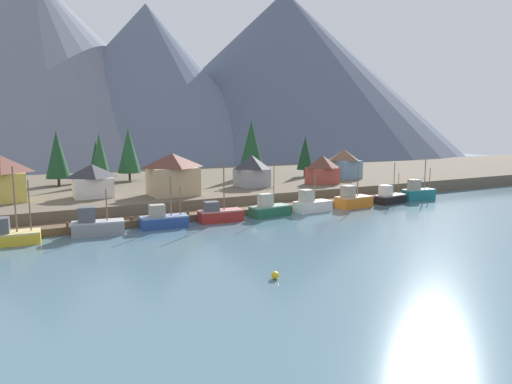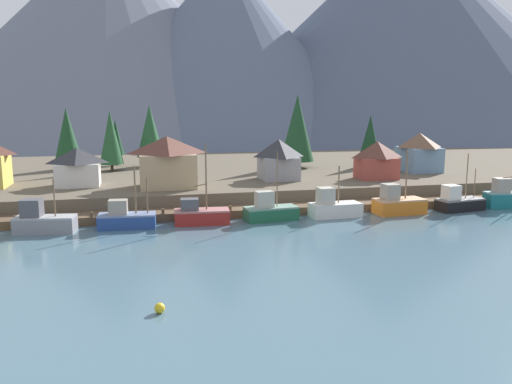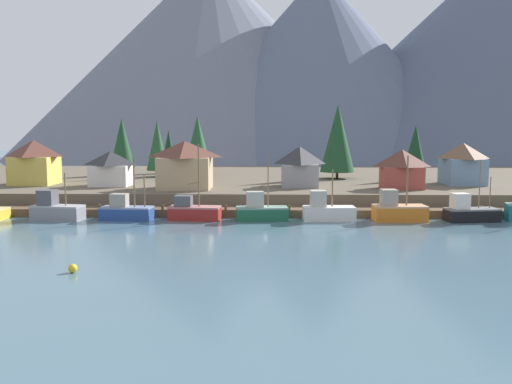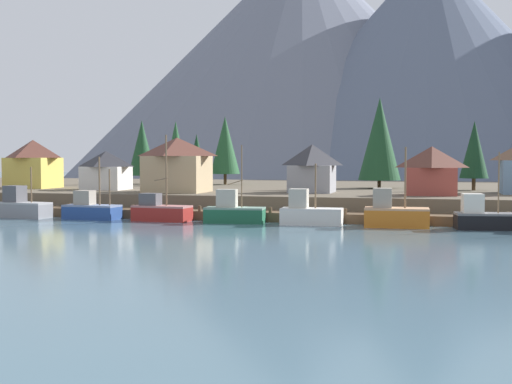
{
  "view_description": "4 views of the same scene",
  "coord_description": "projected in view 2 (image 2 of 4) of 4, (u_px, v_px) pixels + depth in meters",
  "views": [
    {
      "loc": [
        -33.11,
        -58.41,
        12.89
      ],
      "look_at": [
        0.63,
        2.77,
        3.22
      ],
      "focal_mm": 30.53,
      "sensor_mm": 36.0,
      "label": 1
    },
    {
      "loc": [
        -15.02,
        -59.54,
        13.56
      ],
      "look_at": [
        0.1,
        3.99,
        2.5
      ],
      "focal_mm": 36.05,
      "sensor_mm": 36.0,
      "label": 2
    },
    {
      "loc": [
        1.49,
        -68.05,
        11.09
      ],
      "look_at": [
        -0.21,
        1.15,
        3.15
      ],
      "focal_mm": 38.45,
      "sensor_mm": 36.0,
      "label": 3
    },
    {
      "loc": [
        20.77,
        -69.79,
        6.87
      ],
      "look_at": [
        1.92,
        2.07,
        3.1
      ],
      "focal_mm": 47.39,
      "sensor_mm": 36.0,
      "label": 4
    }
  ],
  "objects": [
    {
      "name": "house_grey",
      "position": [
        279.0,
        159.0,
        76.94
      ],
      "size": [
        5.61,
        5.79,
        6.06
      ],
      "color": "gray",
      "rests_on": "shoreline_bank"
    },
    {
      "name": "fishing_boat_green",
      "position": [
        270.0,
        211.0,
        61.06
      ],
      "size": [
        6.47,
        3.14,
        8.22
      ],
      "rotation": [
        0.0,
        0.0,
        0.09
      ],
      "color": "#1E5B3D",
      "rests_on": "ground_plane"
    },
    {
      "name": "conifer_mid_left",
      "position": [
        116.0,
        137.0,
        94.76
      ],
      "size": [
        2.92,
        2.92,
        8.45
      ],
      "color": "#4C3823",
      "rests_on": "shoreline_bank"
    },
    {
      "name": "fishing_boat_black",
      "position": [
        458.0,
        202.0,
        66.68
      ],
      "size": [
        6.55,
        3.4,
        7.44
      ],
      "rotation": [
        0.0,
        0.0,
        0.14
      ],
      "color": "black",
      "rests_on": "ground_plane"
    },
    {
      "name": "mountain_west_peak",
      "position": [
        111.0,
        38.0,
        198.3
      ],
      "size": [
        156.0,
        156.0,
        78.58
      ],
      "primitive_type": "cone",
      "color": "slate",
      "rests_on": "ground_plane"
    },
    {
      "name": "conifer_back_left",
      "position": [
        370.0,
        137.0,
        91.62
      ],
      "size": [
        3.79,
        3.79,
        9.32
      ],
      "color": "#4C3823",
      "rests_on": "shoreline_bank"
    },
    {
      "name": "fishing_boat_orange",
      "position": [
        398.0,
        204.0,
        64.74
      ],
      "size": [
        6.4,
        3.33,
        7.95
      ],
      "rotation": [
        0.0,
        0.0,
        0.05
      ],
      "color": "#CC6B1E",
      "rests_on": "ground_plane"
    },
    {
      "name": "ground_plane",
      "position": [
        232.0,
        194.0,
        82.07
      ],
      "size": [
        400.0,
        400.0,
        1.0
      ],
      "primitive_type": "cube",
      "color": "#476675"
    },
    {
      "name": "fishing_boat_white",
      "position": [
        333.0,
        207.0,
        62.99
      ],
      "size": [
        6.36,
        2.95,
        6.28
      ],
      "rotation": [
        0.0,
        0.0,
        0.04
      ],
      "color": "silver",
      "rests_on": "ground_plane"
    },
    {
      "name": "mountain_central_peak",
      "position": [
        225.0,
        51.0,
        190.27
      ],
      "size": [
        119.26,
        119.26,
        67.08
      ],
      "primitive_type": "cone",
      "color": "slate",
      "rests_on": "ground_plane"
    },
    {
      "name": "mountain_east_peak",
      "position": [
        401.0,
        34.0,
        214.8
      ],
      "size": [
        183.81,
        183.81,
        85.87
      ],
      "primitive_type": "cone",
      "color": "#4C566B",
      "rests_on": "ground_plane"
    },
    {
      "name": "channel_buoy",
      "position": [
        160.0,
        308.0,
        33.85
      ],
      "size": [
        0.7,
        0.7,
        0.7
      ],
      "primitive_type": "sphere",
      "color": "gold",
      "rests_on": "ground_plane"
    },
    {
      "name": "shoreline_bank",
      "position": [
        220.0,
        174.0,
        93.28
      ],
      "size": [
        400.0,
        56.0,
        2.5
      ],
      "primitive_type": "cube",
      "color": "brown",
      "rests_on": "ground_plane"
    },
    {
      "name": "house_white",
      "position": [
        78.0,
        166.0,
        70.75
      ],
      "size": [
        6.04,
        4.96,
        5.31
      ],
      "color": "silver",
      "rests_on": "shoreline_bank"
    },
    {
      "name": "house_blue",
      "position": [
        419.0,
        152.0,
        86.35
      ],
      "size": [
        5.9,
        7.02,
        6.5
      ],
      "color": "#6689A8",
      "rests_on": "shoreline_bank"
    },
    {
      "name": "fishing_boat_red",
      "position": [
        200.0,
        215.0,
        59.24
      ],
      "size": [
        6.44,
        3.06,
        9.35
      ],
      "rotation": [
        0.0,
        0.0,
        -0.08
      ],
      "color": "maroon",
      "rests_on": "ground_plane"
    },
    {
      "name": "fishing_boat_blue",
      "position": [
        126.0,
        218.0,
        57.32
      ],
      "size": [
        6.44,
        3.08,
        6.97
      ],
      "rotation": [
        0.0,
        0.0,
        -0.08
      ],
      "color": "navy",
      "rests_on": "ground_plane"
    },
    {
      "name": "conifer_near_right",
      "position": [
        111.0,
        137.0,
        86.65
      ],
      "size": [
        3.98,
        3.98,
        10.19
      ],
      "color": "#4C3823",
      "rests_on": "shoreline_bank"
    },
    {
      "name": "house_red",
      "position": [
        377.0,
        160.0,
        77.53
      ],
      "size": [
        6.0,
        4.38,
        5.7
      ],
      "color": "#9E4238",
      "rests_on": "shoreline_bank"
    },
    {
      "name": "conifer_mid_right",
      "position": [
        297.0,
        128.0,
        91.11
      ],
      "size": [
        6.02,
        6.02,
        12.97
      ],
      "color": "#4C3823",
      "rests_on": "shoreline_bank"
    },
    {
      "name": "conifer_back_right",
      "position": [
        150.0,
        131.0,
        92.71
      ],
      "size": [
        4.85,
        4.85,
        11.14
      ],
      "color": "#4C3823",
      "rests_on": "shoreline_bank"
    },
    {
      "name": "fishing_boat_teal",
      "position": [
        508.0,
        197.0,
        68.6
      ],
      "size": [
        6.51,
        3.1,
        7.9
      ],
      "rotation": [
        0.0,
        0.0,
        -0.14
      ],
      "color": "#196B70",
      "rests_on": "ground_plane"
    },
    {
      "name": "house_tan",
      "position": [
        167.0,
        161.0,
        69.55
      ],
      "size": [
        7.77,
        6.69,
        6.94
      ],
      "color": "tan",
      "rests_on": "shoreline_bank"
    },
    {
      "name": "fishing_boat_grey",
      "position": [
        43.0,
        221.0,
        55.2
      ],
      "size": [
        6.55,
        3.36,
        5.81
      ],
      "rotation": [
        0.0,
        0.0,
        -0.14
      ],
      "color": "gray",
      "rests_on": "ground_plane"
    },
    {
      "name": "conifer_near_left",
      "position": [
        67.0,
        135.0,
        88.15
      ],
      "size": [
        4.59,
        4.59,
        10.63
      ],
      "color": "#4C3823",
      "rests_on": "shoreline_bank"
    },
    {
      "name": "dock",
      "position": [
        259.0,
        210.0,
        64.62
      ],
      "size": [
        80.0,
        4.0,
        1.6
      ],
      "color": "brown",
      "rests_on": "ground_plane"
    }
  ]
}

